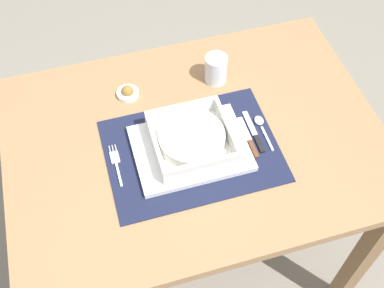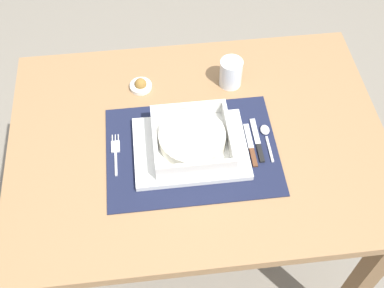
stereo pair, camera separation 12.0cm
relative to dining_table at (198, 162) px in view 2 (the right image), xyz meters
name	(u,v)px [view 2 (the right image)]	position (x,y,z in m)	size (l,w,h in m)	color
ground_plane	(196,254)	(0.00, 0.00, -0.64)	(6.00, 6.00, 0.00)	gray
dining_table	(198,162)	(0.00, 0.00, 0.00)	(0.98, 0.71, 0.75)	#936D47
placemat	(192,151)	(-0.02, -0.04, 0.11)	(0.44, 0.32, 0.00)	#191E38
serving_plate	(190,148)	(-0.02, -0.04, 0.12)	(0.29, 0.21, 0.02)	white
porridge_bowl	(192,139)	(-0.02, -0.03, 0.15)	(0.19, 0.19, 0.05)	white
fork	(116,151)	(-0.21, -0.02, 0.12)	(0.02, 0.13, 0.00)	silver
spoon	(266,135)	(0.18, -0.02, 0.12)	(0.02, 0.11, 0.01)	silver
butter_knife	(258,143)	(0.15, -0.04, 0.12)	(0.01, 0.14, 0.01)	black
bread_knife	(251,148)	(0.13, -0.05, 0.12)	(0.01, 0.13, 0.01)	#59331E
drinking_glass	(231,74)	(0.11, 0.18, 0.15)	(0.06, 0.06, 0.08)	white
condiment_saucer	(141,85)	(-0.14, 0.19, 0.12)	(0.06, 0.06, 0.03)	white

